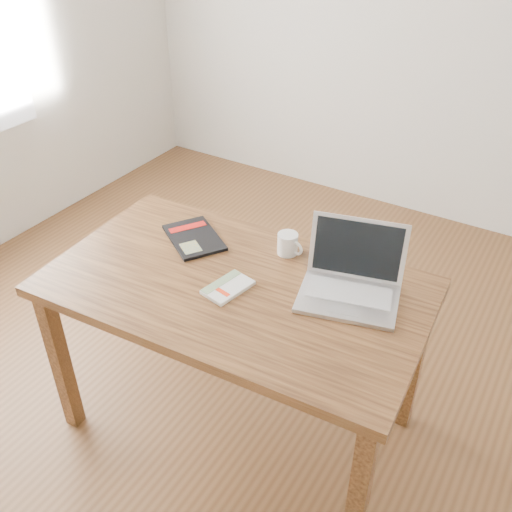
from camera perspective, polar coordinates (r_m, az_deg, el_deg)
The scene contains 6 objects.
room at distance 1.93m, azimuth -2.41°, elevation 15.39°, with size 4.04×4.04×2.70m.
desk at distance 2.10m, azimuth -2.02°, elevation -4.64°, with size 1.41×0.86×0.75m.
white_guidebook at distance 2.02m, azimuth -2.82°, elevation -3.16°, with size 0.14×0.19×0.02m.
black_guidebook at distance 2.29m, azimuth -6.22°, elevation 1.84°, with size 0.33×0.30×0.01m.
laptop at distance 2.00m, azimuth 9.52°, elevation -2.43°, with size 0.40×0.37×0.24m.
coffee_mug at distance 2.18m, azimuth 3.23°, elevation 1.25°, with size 0.11×0.08×0.08m.
Camera 1 is at (0.95, -1.51, 1.99)m, focal length 40.00 mm.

